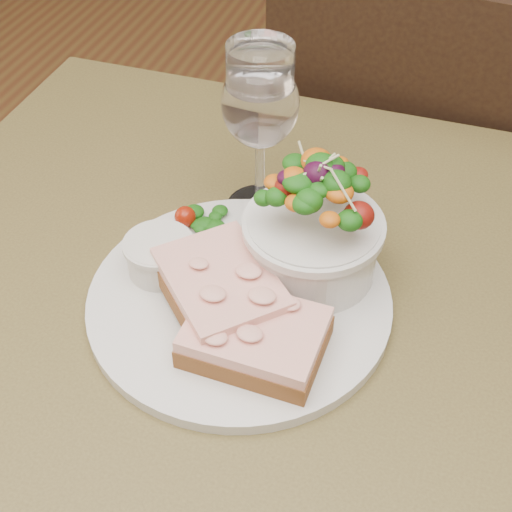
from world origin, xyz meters
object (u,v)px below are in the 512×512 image
(chair_far, at_px, (403,264))
(ramekin, at_px, (159,255))
(dinner_plate, at_px, (239,300))
(sandwich_front, at_px, (255,337))
(cafe_table, at_px, (246,394))
(sandwich_back, at_px, (221,288))
(salad_bowl, at_px, (314,223))
(wine_glass, at_px, (260,109))

(chair_far, height_order, ramekin, chair_far)
(dinner_plate, distance_m, sandwich_front, 0.07)
(sandwich_front, bearing_deg, cafe_table, 125.29)
(sandwich_back, height_order, salad_bowl, salad_bowl)
(ramekin, xyz_separation_m, salad_bowl, (0.14, 0.05, 0.04))
(dinner_plate, distance_m, salad_bowl, 0.10)
(sandwich_front, bearing_deg, chair_far, 84.52)
(cafe_table, xyz_separation_m, chair_far, (0.10, 0.61, -0.36))
(wine_glass, bearing_deg, sandwich_front, -73.06)
(cafe_table, bearing_deg, chair_far, 80.37)
(chair_far, relative_size, ramekin, 14.59)
(sandwich_front, height_order, ramekin, ramekin)
(dinner_plate, distance_m, wine_glass, 0.18)
(salad_bowl, xyz_separation_m, wine_glass, (-0.08, 0.09, 0.05))
(cafe_table, xyz_separation_m, wine_glass, (-0.04, 0.17, 0.22))
(chair_far, relative_size, wine_glass, 5.14)
(salad_bowl, height_order, wine_glass, wine_glass)
(chair_far, xyz_separation_m, salad_bowl, (-0.07, -0.53, 0.53))
(sandwich_front, bearing_deg, sandwich_back, 141.90)
(salad_bowl, bearing_deg, wine_glass, 132.57)
(salad_bowl, bearing_deg, ramekin, -161.46)
(ramekin, height_order, salad_bowl, salad_bowl)
(sandwich_back, bearing_deg, chair_far, 123.25)
(sandwich_front, distance_m, sandwich_back, 0.06)
(sandwich_front, distance_m, wine_glass, 0.23)
(sandwich_front, xyz_separation_m, wine_glass, (-0.06, 0.20, 0.10))
(salad_bowl, bearing_deg, chair_far, 82.99)
(cafe_table, distance_m, sandwich_back, 0.14)
(wine_glass, bearing_deg, sandwich_back, -84.61)
(wine_glass, bearing_deg, cafe_table, -76.29)
(cafe_table, height_order, chair_far, chair_far)
(chair_far, xyz_separation_m, dinner_plate, (-0.12, -0.59, 0.46))
(sandwich_back, bearing_deg, cafe_table, 26.43)
(dinner_plate, xyz_separation_m, wine_glass, (-0.03, 0.14, 0.12))
(sandwich_back, xyz_separation_m, ramekin, (-0.07, 0.03, -0.00))
(sandwich_back, relative_size, salad_bowl, 1.17)
(cafe_table, xyz_separation_m, sandwich_front, (0.02, -0.03, 0.13))
(sandwich_back, bearing_deg, wine_glass, 140.77)
(chair_far, xyz_separation_m, sandwich_front, (-0.09, -0.64, 0.48))
(sandwich_back, distance_m, ramekin, 0.08)
(dinner_plate, bearing_deg, salad_bowl, 45.51)
(cafe_table, height_order, sandwich_back, sandwich_back)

